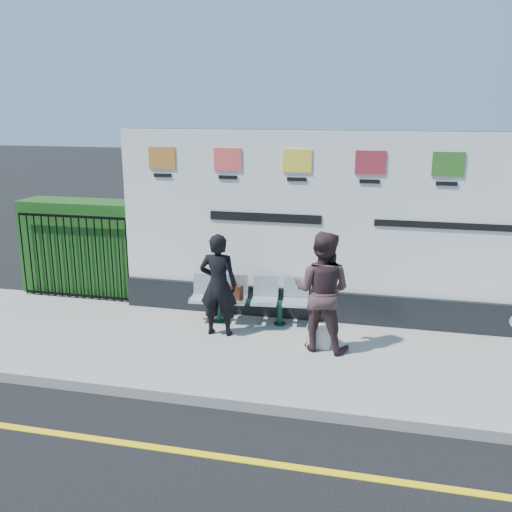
{
  "coord_description": "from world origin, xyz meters",
  "views": [
    {
      "loc": [
        0.79,
        -4.9,
        3.5
      ],
      "look_at": [
        -1.14,
        3.33,
        1.25
      ],
      "focal_mm": 40.0,
      "sensor_mm": 36.0,
      "label": 1
    }
  ],
  "objects_px": {
    "woman_right": "(322,291)",
    "woman_left": "(218,285)",
    "billboard": "(367,243)",
    "bench": "(249,311)"
  },
  "relations": [
    {
      "from": "woman_right",
      "to": "woman_left",
      "type": "bearing_deg",
      "value": 3.43
    },
    {
      "from": "billboard",
      "to": "woman_left",
      "type": "relative_size",
      "value": 5.12
    },
    {
      "from": "billboard",
      "to": "bench",
      "type": "relative_size",
      "value": 4.27
    },
    {
      "from": "woman_left",
      "to": "woman_right",
      "type": "distance_m",
      "value": 1.58
    },
    {
      "from": "billboard",
      "to": "bench",
      "type": "height_order",
      "value": "billboard"
    },
    {
      "from": "billboard",
      "to": "woman_right",
      "type": "bearing_deg",
      "value": -114.7
    },
    {
      "from": "bench",
      "to": "woman_right",
      "type": "bearing_deg",
      "value": -36.45
    },
    {
      "from": "bench",
      "to": "billboard",
      "type": "bearing_deg",
      "value": 8.18
    },
    {
      "from": "billboard",
      "to": "woman_right",
      "type": "relative_size",
      "value": 4.67
    },
    {
      "from": "woman_left",
      "to": "woman_right",
      "type": "relative_size",
      "value": 0.91
    }
  ]
}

